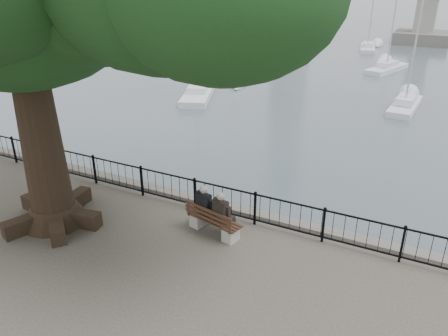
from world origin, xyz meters
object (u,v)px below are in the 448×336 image
Objects in this scene: bench at (213,224)px; person_left at (207,208)px; person_right at (224,216)px; lion_monument at (424,23)px.

bench is 1.24× the size of person_left.
person_left reaches higher than bench.
person_left is at bearing 149.27° from bench.
person_left is at bearing 166.91° from person_right.
person_left is at bearing -92.52° from lion_monument.
person_right is (0.32, 0.02, 0.34)m from bench.
person_left is (-0.27, 0.16, 0.34)m from bench.
lion_monument is (1.85, 48.40, 0.89)m from bench.
lion_monument reaches higher than bench.
person_right is at bearing 4.27° from bench.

